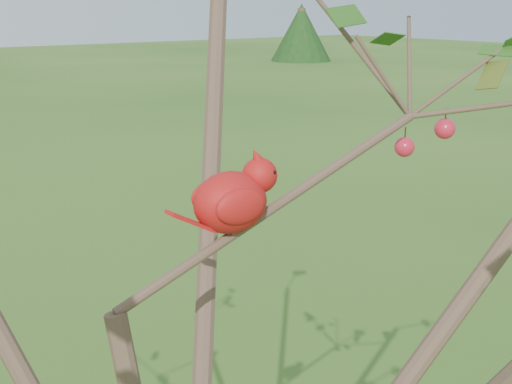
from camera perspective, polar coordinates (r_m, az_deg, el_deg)
crabapple_tree at (r=0.99m, az=-4.52°, el=-1.89°), size 2.35×2.05×2.95m
cardinal at (r=1.16m, az=-1.77°, el=-0.52°), size 0.21×0.11×0.15m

